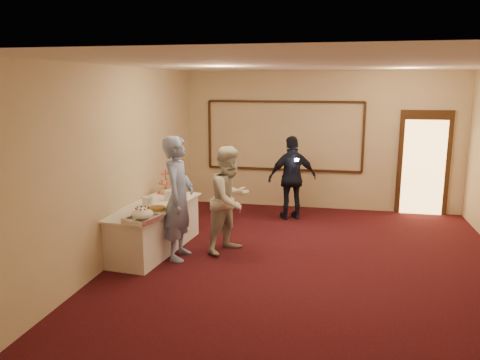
# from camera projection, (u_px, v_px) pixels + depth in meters

# --- Properties ---
(floor) EXTENTS (7.00, 7.00, 0.00)m
(floor) POSITION_uv_depth(u_px,v_px,m) (309.00, 266.00, 7.14)
(floor) COLOR black
(floor) RESTS_ON ground
(room_walls) EXTENTS (6.04, 7.04, 3.02)m
(room_walls) POSITION_uv_depth(u_px,v_px,m) (314.00, 134.00, 6.73)
(room_walls) COLOR beige
(room_walls) RESTS_ON floor
(wall_molding) EXTENTS (3.45, 0.04, 1.55)m
(wall_molding) POSITION_uv_depth(u_px,v_px,m) (284.00, 136.00, 10.31)
(wall_molding) COLOR black
(wall_molding) RESTS_ON room_walls
(doorway) EXTENTS (1.05, 0.07, 2.20)m
(doorway) POSITION_uv_depth(u_px,v_px,m) (424.00, 164.00, 9.81)
(doorway) COLOR black
(doorway) RESTS_ON floor
(buffet_table) EXTENTS (1.06, 2.23, 0.77)m
(buffet_table) POSITION_uv_depth(u_px,v_px,m) (154.00, 228.00, 7.75)
(buffet_table) COLOR white
(buffet_table) RESTS_ON floor
(pavlova_tray) EXTENTS (0.50, 0.60, 0.20)m
(pavlova_tray) POSITION_uv_depth(u_px,v_px,m) (142.00, 216.00, 6.77)
(pavlova_tray) COLOR silver
(pavlova_tray) RESTS_ON buffet_table
(cupcake_stand) EXTENTS (0.33, 0.33, 0.48)m
(cupcake_stand) POSITION_uv_depth(u_px,v_px,m) (166.00, 184.00, 8.52)
(cupcake_stand) COLOR #D14C44
(cupcake_stand) RESTS_ON buffet_table
(plate_stack_a) EXTENTS (0.18, 0.18, 0.15)m
(plate_stack_a) POSITION_uv_depth(u_px,v_px,m) (148.00, 201.00, 7.63)
(plate_stack_a) COLOR white
(plate_stack_a) RESTS_ON buffet_table
(plate_stack_b) EXTENTS (0.20, 0.20, 0.17)m
(plate_stack_b) POSITION_uv_depth(u_px,v_px,m) (170.00, 195.00, 8.01)
(plate_stack_b) COLOR white
(plate_stack_b) RESTS_ON buffet_table
(tart) EXTENTS (0.31, 0.31, 0.06)m
(tart) POSITION_uv_depth(u_px,v_px,m) (157.00, 209.00, 7.34)
(tart) COLOR white
(tart) RESTS_ON buffet_table
(man) EXTENTS (0.49, 0.72, 1.95)m
(man) POSITION_uv_depth(u_px,v_px,m) (179.00, 198.00, 7.30)
(man) COLOR #8195CD
(man) RESTS_ON floor
(woman) EXTENTS (0.98, 1.06, 1.75)m
(woman) POSITION_uv_depth(u_px,v_px,m) (230.00, 200.00, 7.61)
(woman) COLOR beige
(woman) RESTS_ON floor
(guest) EXTENTS (1.08, 0.78, 1.71)m
(guest) POSITION_uv_depth(u_px,v_px,m) (292.00, 178.00, 9.48)
(guest) COLOR black
(guest) RESTS_ON floor
(camera_flash) EXTENTS (0.08, 0.06, 0.05)m
(camera_flash) POSITION_uv_depth(u_px,v_px,m) (297.00, 160.00, 9.13)
(camera_flash) COLOR white
(camera_flash) RESTS_ON guest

